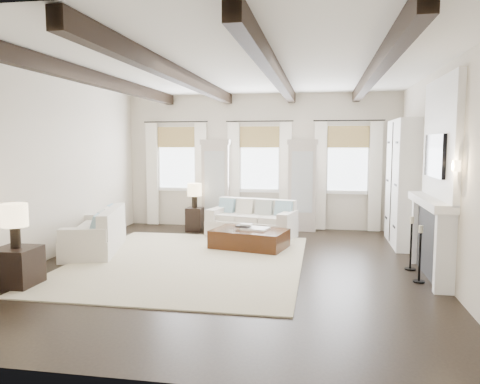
% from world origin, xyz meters
% --- Properties ---
extents(ground, '(7.50, 7.50, 0.00)m').
position_xyz_m(ground, '(0.00, 0.00, 0.00)').
color(ground, black).
rests_on(ground, ground).
extents(room_shell, '(6.54, 7.54, 3.22)m').
position_xyz_m(room_shell, '(0.75, 0.90, 1.89)').
color(room_shell, beige).
rests_on(room_shell, ground).
extents(area_rug, '(3.88, 4.62, 0.02)m').
position_xyz_m(area_rug, '(-0.78, 0.22, 0.01)').
color(area_rug, beige).
rests_on(area_rug, ground).
extents(sofa_back, '(2.02, 1.26, 0.80)m').
position_xyz_m(sofa_back, '(-0.01, 2.62, 0.32)').
color(sofa_back, silver).
rests_on(sofa_back, ground).
extents(sofa_left, '(1.30, 2.04, 0.81)m').
position_xyz_m(sofa_left, '(-2.67, 0.68, 0.32)').
color(sofa_left, silver).
rests_on(sofa_left, ground).
extents(ottoman, '(1.56, 1.17, 0.37)m').
position_xyz_m(ottoman, '(0.10, 1.44, 0.18)').
color(ottoman, black).
rests_on(ottoman, ground).
extents(tray, '(0.57, 0.49, 0.04)m').
position_xyz_m(tray, '(0.21, 1.48, 0.39)').
color(tray, white).
rests_on(tray, ottoman).
extents(book_lower, '(0.30, 0.25, 0.04)m').
position_xyz_m(book_lower, '(-0.03, 1.47, 0.43)').
color(book_lower, '#262628').
rests_on(book_lower, tray).
extents(book_upper, '(0.25, 0.22, 0.03)m').
position_xyz_m(book_upper, '(0.04, 1.47, 0.46)').
color(book_upper, beige).
rests_on(book_upper, book_lower).
extents(side_table_front, '(0.56, 0.56, 0.56)m').
position_xyz_m(side_table_front, '(-2.80, -1.51, 0.28)').
color(side_table_front, black).
rests_on(side_table_front, ground).
extents(lamp_front, '(0.37, 0.37, 0.63)m').
position_xyz_m(lamp_front, '(-2.80, -1.51, 0.99)').
color(lamp_front, black).
rests_on(lamp_front, side_table_front).
extents(side_table_back, '(0.37, 0.37, 0.55)m').
position_xyz_m(side_table_back, '(-1.42, 2.99, 0.27)').
color(side_table_back, black).
rests_on(side_table_back, ground).
extents(lamp_back, '(0.33, 0.33, 0.57)m').
position_xyz_m(lamp_back, '(-1.42, 2.99, 0.93)').
color(lamp_back, black).
rests_on(lamp_back, side_table_back).
extents(candlestick_near, '(0.17, 0.17, 0.85)m').
position_xyz_m(candlestick_near, '(2.90, -0.33, 0.35)').
color(candlestick_near, black).
rests_on(candlestick_near, ground).
extents(candlestick_far, '(0.18, 0.18, 0.87)m').
position_xyz_m(candlestick_far, '(2.90, 0.37, 0.36)').
color(candlestick_far, black).
rests_on(candlestick_far, ground).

